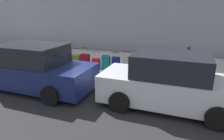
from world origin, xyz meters
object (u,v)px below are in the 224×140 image
Objects in this scene: suitcase_teal_5 at (106,63)px; fire_hydrant at (62,58)px; suitcase_black_2 at (139,67)px; parking_meter at (188,57)px; bollard_post at (49,57)px; suitcase_maroon_0 at (164,68)px; suitcase_maroon_7 at (85,61)px; suitcase_silver_3 at (127,65)px; suitcase_olive_8 at (77,61)px; parked_car_silver_0 at (169,83)px; suitcase_navy_4 at (116,64)px; suitcase_olive_1 at (151,67)px; parked_car_navy_1 at (32,69)px; suitcase_red_6 at (96,64)px.

suitcase_teal_5 is 0.89× the size of fire_hydrant.
parking_meter is at bearing -174.97° from suitcase_black_2.
fire_hydrant is at bearing -167.45° from bollard_post.
bollard_post is at bearing 1.31° from suitcase_maroon_0.
suitcase_maroon_7 reaches higher than fire_hydrant.
parking_meter reaches higher than bollard_post.
parking_meter is at bearing -176.16° from suitcase_silver_3.
suitcase_teal_5 is at bearing 178.19° from suitcase_olive_8.
suitcase_teal_5 is at bearing 3.56° from parking_meter.
parked_car_silver_0 is at bearing 147.15° from suitcase_maroon_7.
suitcase_olive_1 is at bearing 178.92° from suitcase_navy_4.
suitcase_maroon_0 is 0.20× the size of parked_car_navy_1.
parking_meter is (-4.65, -0.32, 0.46)m from suitcase_maroon_7.
suitcase_red_6 is at bearing -175.98° from bollard_post.
suitcase_maroon_0 is 5.05m from fire_hydrant.
bollard_post is (5.72, 0.13, 0.10)m from suitcase_maroon_0.
suitcase_olive_1 is at bearing 177.98° from suitcase_teal_5.
suitcase_silver_3 is 1.05× the size of suitcase_navy_4.
parking_meter reaches higher than suitcase_teal_5.
suitcase_olive_1 is at bearing -178.89° from bollard_post.
suitcase_olive_8 is at bearing -1.26° from suitcase_maroon_0.
suitcase_maroon_7 is at bearing 0.35° from suitcase_olive_1.
bollard_post is 6.69m from parking_meter.
bollard_post is (2.01, 0.08, 0.08)m from suitcase_maroon_7.
suitcase_teal_5 is at bearing 2.83° from suitcase_silver_3.
suitcase_red_6 is at bearing -37.59° from parked_car_silver_0.
suitcase_olive_1 is 2.64m from suitcase_red_6.
parking_meter reaches higher than suitcase_black_2.
parked_car_navy_1 is at bearing 53.09° from suitcase_teal_5.
suitcase_red_6 is 1.86m from fire_hydrant.
suitcase_olive_1 reaches higher than suitcase_olive_8.
parking_meter is (-4.13, -0.22, 0.56)m from suitcase_red_6.
parking_meter is at bearing -177.61° from fire_hydrant.
fire_hydrant reaches higher than suitcase_teal_5.
suitcase_teal_5 is at bearing -179.41° from fire_hydrant.
parked_car_navy_1 is at bearing 0.00° from parked_car_silver_0.
suitcase_silver_3 is at bearing -176.83° from bollard_post.
suitcase_navy_4 reaches higher than suitcase_black_2.
suitcase_maroon_7 is (3.71, 0.05, 0.03)m from suitcase_maroon_0.
suitcase_maroon_0 reaches higher than suitcase_black_2.
suitcase_navy_4 reaches higher than fire_hydrant.
parked_car_silver_0 is (-1.95, 2.73, 0.31)m from suitcase_silver_3.
suitcase_navy_4 reaches higher than bollard_post.
suitcase_teal_5 is (0.50, -0.04, -0.00)m from suitcase_navy_4.
suitcase_olive_8 reaches higher than suitcase_teal_5.
parked_car_silver_0 is (-3.48, 2.68, 0.38)m from suitcase_red_6.
suitcase_navy_4 is at bearing 174.98° from suitcase_teal_5.
suitcase_olive_1 is 0.94× the size of suitcase_maroon_7.
suitcase_maroon_0 is at bearing 179.78° from fire_hydrant.
suitcase_maroon_7 reaches higher than suitcase_maroon_0.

